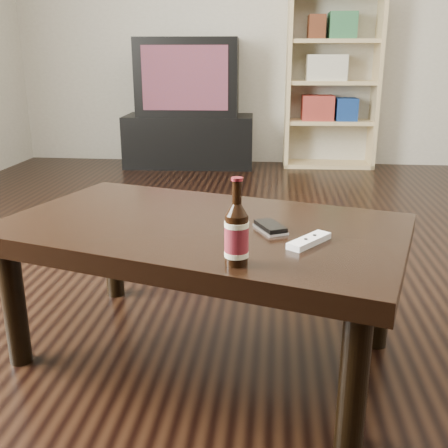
# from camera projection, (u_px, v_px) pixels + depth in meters

# --- Properties ---
(floor) EXTENTS (5.00, 6.00, 0.01)m
(floor) POSITION_uv_depth(u_px,v_px,m) (311.00, 313.00, 1.99)
(floor) COLOR black
(floor) RESTS_ON ground
(wall_back) EXTENTS (5.00, 0.02, 2.70)m
(wall_back) POSITION_uv_depth(u_px,v_px,m) (299.00, 5.00, 4.44)
(wall_back) COLOR #B5B09E
(wall_back) RESTS_ON ground
(tv_stand) EXTENTS (1.14, 0.61, 0.44)m
(tv_stand) POSITION_uv_depth(u_px,v_px,m) (190.00, 140.00, 4.66)
(tv_stand) COLOR black
(tv_stand) RESTS_ON floor
(tv) EXTENTS (0.88, 0.57, 0.64)m
(tv) POSITION_uv_depth(u_px,v_px,m) (189.00, 77.00, 4.50)
(tv) COLOR black
(tv) RESTS_ON tv_stand
(bookshelf) EXTENTS (0.79, 0.38, 1.44)m
(bookshelf) POSITION_uv_depth(u_px,v_px,m) (330.00, 79.00, 4.50)
(bookshelf) COLOR tan
(bookshelf) RESTS_ON floor
(coffee_table) EXTENTS (1.34, 1.00, 0.44)m
(coffee_table) POSITION_uv_depth(u_px,v_px,m) (202.00, 241.00, 1.60)
(coffee_table) COLOR black
(coffee_table) RESTS_ON floor
(beer_bottle) EXTENTS (0.06, 0.06, 0.21)m
(beer_bottle) POSITION_uv_depth(u_px,v_px,m) (237.00, 235.00, 1.24)
(beer_bottle) COLOR black
(beer_bottle) RESTS_ON coffee_table
(phone) EXTENTS (0.11, 0.13, 0.02)m
(phone) POSITION_uv_depth(u_px,v_px,m) (270.00, 227.00, 1.51)
(phone) COLOR silver
(phone) RESTS_ON coffee_table
(remote) EXTENTS (0.13, 0.15, 0.02)m
(remote) POSITION_uv_depth(u_px,v_px,m) (309.00, 241.00, 1.40)
(remote) COLOR white
(remote) RESTS_ON coffee_table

